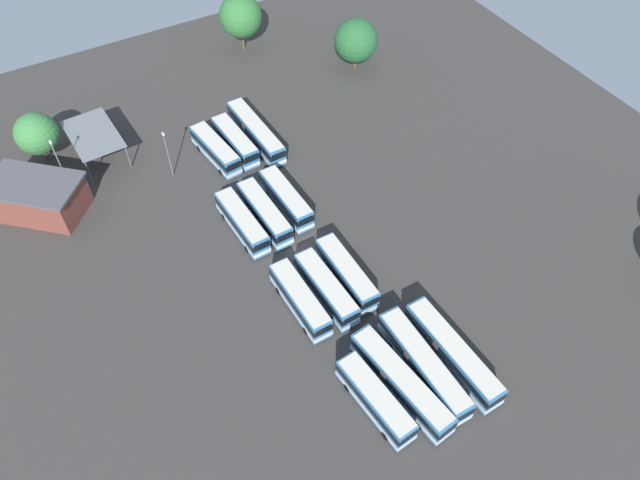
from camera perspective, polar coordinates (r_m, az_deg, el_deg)
ground_plane at (r=79.77m, az=-1.45°, el=-0.99°), size 122.53×122.53×0.00m
bus_row0_slot1 at (r=92.13m, az=-9.78°, el=8.34°), size 10.79×3.84×3.54m
bus_row0_slot2 at (r=93.15m, az=-7.97°, el=9.15°), size 10.63×3.18×3.54m
bus_row0_slot3 at (r=94.46m, az=-6.07°, el=10.05°), size 14.38×3.09×3.54m
bus_row1_slot0 at (r=81.15m, az=-7.32°, el=1.66°), size 11.06×3.07×3.54m
bus_row1_slot1 at (r=81.99m, az=-5.23°, el=2.56°), size 11.38×2.90×3.54m
bus_row1_slot2 at (r=83.59m, az=-3.20°, el=3.88°), size 10.92×2.87×3.54m
bus_row2_slot0 at (r=72.77m, az=-1.88°, el=-5.63°), size 10.97×2.78×3.54m
bus_row2_slot1 at (r=73.67m, az=0.59°, el=-4.60°), size 11.18×2.93×3.54m
bus_row2_slot2 at (r=75.13m, az=2.50°, el=-3.15°), size 11.17×2.67×3.54m
bus_row3_slot0 at (r=66.53m, az=5.22°, el=-14.70°), size 10.94×3.56×3.54m
bus_row3_slot1 at (r=67.74m, az=7.57°, el=-13.08°), size 14.50×4.25×3.54m
bus_row3_slot2 at (r=69.12m, az=9.67°, el=-11.44°), size 14.31×2.68×3.54m
bus_row3_slot3 at (r=70.46m, az=12.33°, el=-10.30°), size 14.37×3.04×3.54m
depot_building at (r=91.09m, az=-25.00°, el=3.68°), size 13.77×14.13×5.29m
maintenance_shelter at (r=96.01m, az=-20.55°, el=9.26°), size 10.94×7.05×4.26m
lamp_post_near_entrance at (r=90.47m, az=-23.17°, el=6.38°), size 0.56×0.28×9.53m
lamp_post_mid_lot at (r=89.20m, az=-14.11°, el=7.93°), size 0.56×0.28×7.88m
tree_south_edge at (r=108.17m, az=3.40°, el=18.21°), size 7.42×7.42×9.13m
tree_west_edge at (r=113.63m, az=-7.47°, el=20.13°), size 7.51×7.51×10.17m
tree_northeast at (r=97.87m, az=-25.08°, el=9.02°), size 6.22×6.22×8.01m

